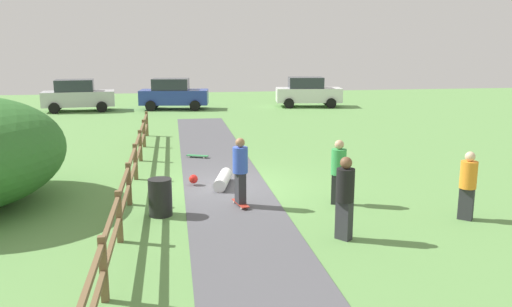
{
  "coord_description": "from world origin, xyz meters",
  "views": [
    {
      "loc": [
        -1.44,
        -14.34,
        4.03
      ],
      "look_at": [
        0.84,
        -0.21,
        1.0
      ],
      "focal_mm": 36.43,
      "sensor_mm": 36.0,
      "label": 1
    }
  ],
  "objects": [
    {
      "name": "skateboard_loose",
      "position": [
        -0.62,
        4.0,
        0.09
      ],
      "size": [
        0.81,
        0.51,
        0.08
      ],
      "color": "#338C4C",
      "rests_on": "asphalt_path"
    },
    {
      "name": "parked_car_silver",
      "position": [
        -7.12,
        18.6,
        0.96
      ],
      "size": [
        4.34,
        2.3,
        1.92
      ],
      "color": "#B7B7BC",
      "rests_on": "ground_plane"
    },
    {
      "name": "ground_plane",
      "position": [
        0.0,
        0.0,
        0.0
      ],
      "size": [
        60.0,
        60.0,
        0.0
      ],
      "primitive_type": "plane",
      "color": "#60934C"
    },
    {
      "name": "parked_car_white",
      "position": [
        7.31,
        18.61,
        0.96
      ],
      "size": [
        4.39,
        2.42,
        1.92
      ],
      "color": "silver",
      "rests_on": "ground_plane"
    },
    {
      "name": "bystander_orange",
      "position": [
        5.25,
        -3.69,
        0.89
      ],
      "size": [
        0.54,
        0.54,
        1.62
      ],
      "color": "#2D2D33",
      "rests_on": "ground_plane"
    },
    {
      "name": "skater_riding",
      "position": [
        0.18,
        -1.88,
        0.99
      ],
      "size": [
        0.45,
        0.82,
        1.75
      ],
      "color": "#B23326",
      "rests_on": "asphalt_path"
    },
    {
      "name": "bystander_black",
      "position": [
        2.03,
        -4.44,
        0.98
      ],
      "size": [
        0.53,
        0.53,
        1.77
      ],
      "color": "#2D2D33",
      "rests_on": "ground_plane"
    },
    {
      "name": "asphalt_path",
      "position": [
        0.0,
        0.0,
        0.01
      ],
      "size": [
        2.4,
        28.0,
        0.02
      ],
      "primitive_type": "cube",
      "color": "#515156",
      "rests_on": "ground_plane"
    },
    {
      "name": "parked_car_blue",
      "position": [
        -1.37,
        18.61,
        0.96
      ],
      "size": [
        4.38,
        2.4,
        1.92
      ],
      "color": "#283D99",
      "rests_on": "ground_plane"
    },
    {
      "name": "skater_fallen",
      "position": [
        -0.14,
        0.1,
        0.2
      ],
      "size": [
        1.32,
        1.53,
        0.36
      ],
      "color": "white",
      "rests_on": "asphalt_path"
    },
    {
      "name": "wooden_fence",
      "position": [
        -2.6,
        0.0,
        0.67
      ],
      "size": [
        0.12,
        18.12,
        1.1
      ],
      "color": "brown",
      "rests_on": "ground_plane"
    },
    {
      "name": "bystander_green",
      "position": [
        2.66,
        -2.06,
        0.92
      ],
      "size": [
        0.49,
        0.49,
        1.67
      ],
      "color": "#2D2D33",
      "rests_on": "ground_plane"
    },
    {
      "name": "trash_bin",
      "position": [
        -1.8,
        -2.26,
        0.45
      ],
      "size": [
        0.56,
        0.56,
        0.9
      ],
      "primitive_type": "cylinder",
      "color": "black",
      "rests_on": "ground_plane"
    }
  ]
}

